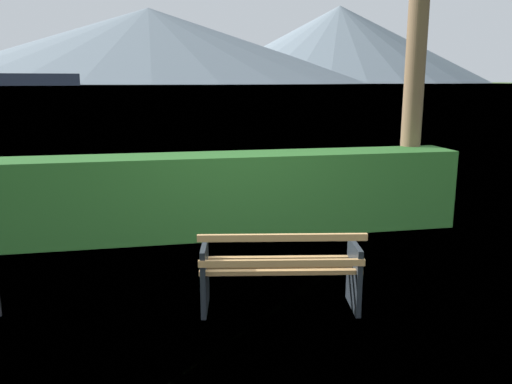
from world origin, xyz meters
name	(u,v)px	position (x,y,z in m)	size (l,w,h in m)	color
ground_plane	(279,307)	(0.00, 0.00, 0.00)	(1400.00, 1400.00, 0.00)	#4C6B33
water_surface	(152,85)	(0.00, 306.12, 0.00)	(620.00, 620.00, 0.00)	#6B8EA3
park_bench	(280,270)	(-0.01, -0.06, 0.42)	(1.65, 0.83, 0.87)	tan
hedge_row	(236,194)	(0.00, 2.67, 0.60)	(6.74, 0.78, 1.20)	#2D6B28
distant_hills	(149,44)	(-0.31, 541.70, 38.39)	(788.97, 431.53, 83.66)	gray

